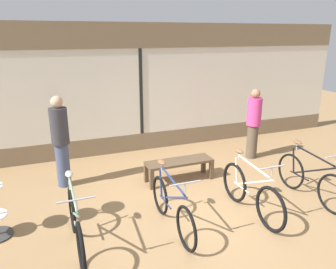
# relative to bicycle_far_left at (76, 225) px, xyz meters

# --- Properties ---
(ground_plane) EXTENTS (24.00, 24.00, 0.00)m
(ground_plane) POSITION_rel_bicycle_far_left_xyz_m (2.10, 0.19, -0.39)
(ground_plane) COLOR #99754C
(shop_back_wall) EXTENTS (12.00, 0.08, 3.20)m
(shop_back_wall) POSITION_rel_bicycle_far_left_xyz_m (2.10, 3.69, 1.24)
(shop_back_wall) COLOR #7A664C
(shop_back_wall) RESTS_ON ground_plane
(bicycle_far_left) EXTENTS (0.46, 1.77, 1.04)m
(bicycle_far_left) POSITION_rel_bicycle_far_left_xyz_m (0.00, 0.00, 0.00)
(bicycle_far_left) COLOR black
(bicycle_far_left) RESTS_ON ground_plane
(bicycle_left) EXTENTS (0.46, 1.72, 1.01)m
(bicycle_left) POSITION_rel_bicycle_far_left_xyz_m (1.44, -0.00, -0.02)
(bicycle_left) COLOR black
(bicycle_left) RESTS_ON ground_plane
(bicycle_right) EXTENTS (0.46, 1.74, 1.04)m
(bicycle_right) POSITION_rel_bicycle_far_left_xyz_m (2.84, -0.07, -0.00)
(bicycle_right) COLOR black
(bicycle_right) RESTS_ON ground_plane
(bicycle_far_right) EXTENTS (0.46, 1.74, 1.03)m
(bicycle_far_right) POSITION_rel_bicycle_far_left_xyz_m (4.16, -0.04, -0.00)
(bicycle_far_right) COLOR black
(bicycle_far_right) RESTS_ON ground_plane
(display_bench) EXTENTS (1.40, 0.44, 0.44)m
(display_bench) POSITION_rel_bicycle_far_left_xyz_m (2.25, 1.58, -0.03)
(display_bench) COLOR brown
(display_bench) RESTS_ON ground_plane
(customer_near_rack) EXTENTS (0.44, 0.44, 1.70)m
(customer_near_rack) POSITION_rel_bicycle_far_left_xyz_m (4.44, 2.15, 0.50)
(customer_near_rack) COLOR brown
(customer_near_rack) RESTS_ON ground_plane
(customer_by_window) EXTENTS (0.43, 0.43, 1.83)m
(customer_by_window) POSITION_rel_bicycle_far_left_xyz_m (0.01, 2.21, 0.58)
(customer_by_window) COLOR #424C6B
(customer_by_window) RESTS_ON ground_plane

